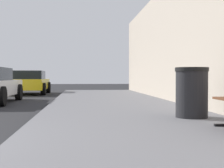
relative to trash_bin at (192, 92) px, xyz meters
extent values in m
cube|color=slate|center=(-1.08, -2.33, -0.57)|extent=(4.00, 32.00, 0.15)
cylinder|color=black|center=(0.00, 0.00, -0.04)|extent=(0.62, 0.62, 0.90)
cylinder|color=black|center=(0.00, 0.00, 0.44)|extent=(0.65, 0.65, 0.08)
cylinder|color=black|center=(-4.66, 7.37, -0.32)|extent=(0.22, 0.64, 0.64)
cylinder|color=black|center=(-4.66, 4.49, -0.32)|extent=(0.22, 0.64, 0.64)
cube|color=yellow|center=(-4.98, 12.05, -0.10)|extent=(1.84, 4.04, 0.55)
cube|color=black|center=(-4.98, 11.85, 0.40)|extent=(1.62, 1.82, 0.45)
cylinder|color=black|center=(-5.90, 13.34, -0.32)|extent=(0.22, 0.64, 0.64)
cylinder|color=black|center=(-4.06, 13.34, -0.32)|extent=(0.22, 0.64, 0.64)
cylinder|color=black|center=(-5.90, 10.75, -0.32)|extent=(0.22, 0.64, 0.64)
cylinder|color=black|center=(-4.06, 10.75, -0.32)|extent=(0.22, 0.64, 0.64)
camera|label=1|loc=(-2.14, -6.21, 0.30)|focal=52.67mm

